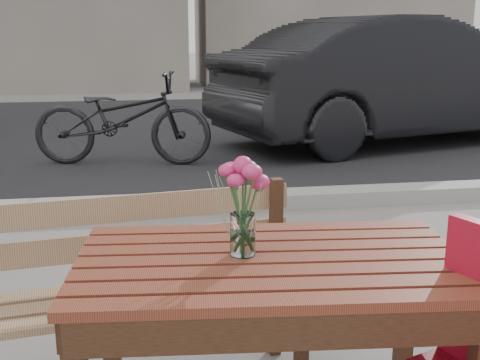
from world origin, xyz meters
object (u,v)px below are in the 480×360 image
Objects in this scene: main_vase at (243,194)px; bicycle at (122,118)px; main_table at (271,294)px; parked_car at (399,80)px.

main_vase reaches higher than bicycle.
main_vase reaches higher than main_table.
main_table is 0.31m from main_vase.
main_table is at bearing -24.59° from main_vase.
parked_car reaches higher than bicycle.
main_table is at bearing 137.30° from parked_car.
bicycle is (-0.56, 4.65, -0.10)m from main_table.
main_table is 0.26× the size of parked_car.
parked_car is (2.89, 5.45, -0.12)m from main_vase.
main_table is 4.04× the size of main_vase.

